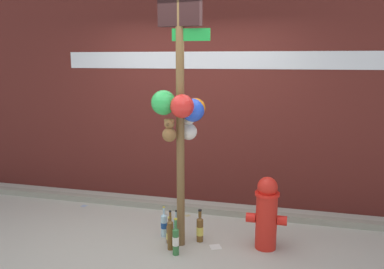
% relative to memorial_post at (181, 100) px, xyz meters
% --- Properties ---
extents(ground_plane, '(14.00, 14.00, 0.00)m').
position_rel_memorial_post_xyz_m(ground_plane, '(-0.20, -0.22, -1.56)').
color(ground_plane, '#ADA899').
extents(building_wall, '(10.00, 0.21, 3.63)m').
position_rel_memorial_post_xyz_m(building_wall, '(-0.19, 1.47, 0.25)').
color(building_wall, '#561E19').
rests_on(building_wall, ground_plane).
extents(curb_strip, '(8.00, 0.12, 0.08)m').
position_rel_memorial_post_xyz_m(curb_strip, '(-0.20, 0.95, -1.52)').
color(curb_strip, gray).
rests_on(curb_strip, ground_plane).
extents(memorial_post, '(0.58, 0.43, 2.64)m').
position_rel_memorial_post_xyz_m(memorial_post, '(0.00, 0.00, 0.00)').
color(memorial_post, brown).
rests_on(memorial_post, ground_plane).
extents(fire_hydrant, '(0.42, 0.26, 0.78)m').
position_rel_memorial_post_xyz_m(fire_hydrant, '(0.87, 0.16, -1.17)').
color(fire_hydrant, red).
rests_on(fire_hydrant, ground_plane).
extents(bottle_0, '(0.08, 0.08, 0.30)m').
position_rel_memorial_post_xyz_m(bottle_0, '(-0.14, 0.02, -1.45)').
color(bottle_0, brown).
rests_on(bottle_0, ground_plane).
extents(bottle_1, '(0.07, 0.07, 0.35)m').
position_rel_memorial_post_xyz_m(bottle_1, '(-0.25, 0.15, -1.42)').
color(bottle_1, '#B2DBEA').
rests_on(bottle_1, ground_plane).
extents(bottle_2, '(0.07, 0.07, 0.33)m').
position_rel_memorial_post_xyz_m(bottle_2, '(-0.10, 0.13, -1.43)').
color(bottle_2, '#B2DBEA').
rests_on(bottle_2, ground_plane).
extents(bottle_3, '(0.07, 0.07, 0.39)m').
position_rel_memorial_post_xyz_m(bottle_3, '(-0.00, -0.22, -1.40)').
color(bottle_3, '#337038').
rests_on(bottle_3, ground_plane).
extents(bottle_4, '(0.06, 0.06, 0.43)m').
position_rel_memorial_post_xyz_m(bottle_4, '(-0.09, -0.13, -1.39)').
color(bottle_4, brown).
rests_on(bottle_4, ground_plane).
extents(bottle_5, '(0.08, 0.08, 0.36)m').
position_rel_memorial_post_xyz_m(bottle_5, '(0.17, 0.13, -1.42)').
color(bottle_5, brown).
rests_on(bottle_5, ground_plane).
extents(litter_0, '(0.15, 0.16, 0.01)m').
position_rel_memorial_post_xyz_m(litter_0, '(0.36, 0.04, -1.56)').
color(litter_0, silver).
rests_on(litter_0, ground_plane).
extents(litter_2, '(0.08, 0.08, 0.01)m').
position_rel_memorial_post_xyz_m(litter_2, '(-1.60, 0.77, -1.56)').
color(litter_2, '#8C99B2').
rests_on(litter_2, ground_plane).
extents(litter_3, '(0.08, 0.08, 0.01)m').
position_rel_memorial_post_xyz_m(litter_3, '(-0.15, 0.80, -1.56)').
color(litter_3, tan).
rests_on(litter_3, ground_plane).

